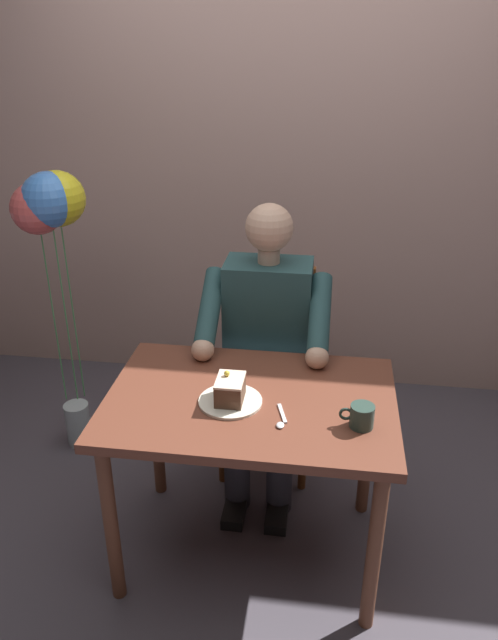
# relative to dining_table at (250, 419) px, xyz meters

# --- Properties ---
(ground_plane) EXTENTS (14.00, 14.00, 0.00)m
(ground_plane) POSITION_rel_dining_table_xyz_m (0.00, 0.00, -0.62)
(ground_plane) COLOR #4D4750
(cafe_rear_panel) EXTENTS (6.40, 0.12, 3.00)m
(cafe_rear_panel) POSITION_rel_dining_table_xyz_m (0.00, -1.42, 0.88)
(cafe_rear_panel) COLOR tan
(cafe_rear_panel) RESTS_ON ground
(dining_table) EXTENTS (1.01, 0.69, 0.71)m
(dining_table) POSITION_rel_dining_table_xyz_m (0.00, 0.00, 0.00)
(dining_table) COLOR brown
(dining_table) RESTS_ON ground
(chair) EXTENTS (0.42, 0.42, 0.92)m
(chair) POSITION_rel_dining_table_xyz_m (0.00, -0.64, -0.10)
(chair) COLOR brown
(chair) RESTS_ON ground
(seated_person) EXTENTS (0.53, 0.58, 1.25)m
(seated_person) POSITION_rel_dining_table_xyz_m (0.00, -0.47, 0.04)
(seated_person) COLOR #26484B
(seated_person) RESTS_ON ground
(dessert_plate) EXTENTS (0.22, 0.22, 0.01)m
(dessert_plate) POSITION_rel_dining_table_xyz_m (0.06, 0.04, 0.10)
(dessert_plate) COLOR silver
(dessert_plate) RESTS_ON dining_table
(cake_slice) EXTENTS (0.09, 0.12, 0.10)m
(cake_slice) POSITION_rel_dining_table_xyz_m (0.06, 0.04, 0.15)
(cake_slice) COLOR #513525
(cake_slice) RESTS_ON dessert_plate
(coffee_cup) EXTENTS (0.11, 0.08, 0.08)m
(coffee_cup) POSITION_rel_dining_table_xyz_m (-0.38, 0.12, 0.13)
(coffee_cup) COLOR #293F36
(coffee_cup) RESTS_ON dining_table
(dessert_spoon) EXTENTS (0.04, 0.14, 0.01)m
(dessert_spoon) POSITION_rel_dining_table_xyz_m (-0.12, 0.13, 0.10)
(dessert_spoon) COLOR silver
(dessert_spoon) RESTS_ON dining_table
(balloon_display) EXTENTS (0.31, 0.27, 1.34)m
(balloon_display) POSITION_rel_dining_table_xyz_m (0.95, -0.62, 0.51)
(balloon_display) COLOR #B2C1C6
(balloon_display) RESTS_ON ground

